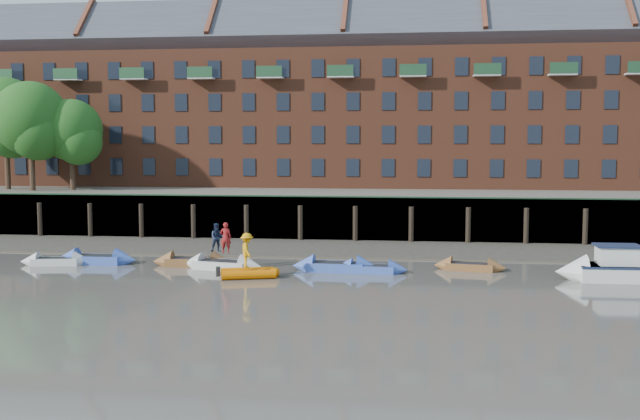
% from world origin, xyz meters
% --- Properties ---
extents(ground, '(220.00, 220.00, 0.00)m').
position_xyz_m(ground, '(0.00, 0.00, 0.00)').
color(ground, '#5D5951').
rests_on(ground, ground).
extents(foreshore, '(110.00, 8.00, 0.50)m').
position_xyz_m(foreshore, '(0.00, 18.00, 0.00)').
color(foreshore, '#3D382F').
rests_on(foreshore, ground).
extents(mud_band, '(110.00, 1.60, 0.10)m').
position_xyz_m(mud_band, '(0.00, 14.60, 0.00)').
color(mud_band, '#4C4336').
rests_on(mud_band, ground).
extents(river_wall, '(110.00, 1.23, 3.30)m').
position_xyz_m(river_wall, '(-0.00, 22.38, 1.59)').
color(river_wall, '#2D2A26').
rests_on(river_wall, ground).
extents(bank_terrace, '(110.00, 28.00, 3.20)m').
position_xyz_m(bank_terrace, '(0.00, 36.00, 1.60)').
color(bank_terrace, '#5E594D').
rests_on(bank_terrace, ground).
extents(apartment_terrace, '(80.60, 15.56, 20.98)m').
position_xyz_m(apartment_terrace, '(-0.00, 36.99, 12.82)').
color(apartment_terrace, brown).
rests_on(apartment_terrace, bank_terrace).
extents(tree_cluster, '(11.76, 7.74, 9.40)m').
position_xyz_m(tree_cluster, '(-25.62, 27.35, 9.00)').
color(tree_cluster, '#3A281C').
rests_on(tree_cluster, bank_terrace).
extents(rowboat_0, '(4.31, 1.91, 1.21)m').
position_xyz_m(rowboat_0, '(-14.73, 9.66, 0.21)').
color(rowboat_0, silver).
rests_on(rowboat_0, ground).
extents(rowboat_1, '(4.90, 1.43, 1.42)m').
position_xyz_m(rowboat_1, '(-12.58, 10.40, 0.25)').
color(rowboat_1, '#3D5DBE').
rests_on(rowboat_1, ground).
extents(rowboat_2, '(4.77, 1.73, 1.36)m').
position_xyz_m(rowboat_2, '(-6.67, 10.32, 0.24)').
color(rowboat_2, brown).
rests_on(rowboat_2, ground).
extents(rowboat_3, '(5.07, 2.35, 1.42)m').
position_xyz_m(rowboat_3, '(-4.65, 9.37, 0.25)').
color(rowboat_3, silver).
rests_on(rowboat_3, ground).
extents(rowboat_4, '(4.96, 1.61, 1.43)m').
position_xyz_m(rowboat_4, '(1.82, 9.54, 0.25)').
color(rowboat_4, '#3D5DBE').
rests_on(rowboat_4, ground).
extents(rowboat_5, '(4.19, 1.44, 1.20)m').
position_xyz_m(rowboat_5, '(3.78, 9.29, 0.21)').
color(rowboat_5, '#3D5DBE').
rests_on(rowboat_5, ground).
extents(rowboat_6, '(4.21, 1.90, 1.18)m').
position_xyz_m(rowboat_6, '(9.31, 10.73, 0.21)').
color(rowboat_6, brown).
rests_on(rowboat_6, ground).
extents(rib_tender, '(3.22, 2.25, 0.54)m').
position_xyz_m(rib_tender, '(-2.49, 7.03, 0.24)').
color(rib_tender, '#DB6601').
rests_on(rib_tender, ground).
extents(motor_launch, '(5.87, 1.99, 2.41)m').
position_xyz_m(motor_launch, '(16.08, 8.43, 0.62)').
color(motor_launch, silver).
rests_on(motor_launch, ground).
extents(person_rower_a, '(0.67, 0.48, 1.74)m').
position_xyz_m(person_rower_a, '(-4.40, 9.28, 1.83)').
color(person_rower_a, maroon).
rests_on(person_rower_a, rowboat_3).
extents(person_rower_b, '(0.94, 0.82, 1.64)m').
position_xyz_m(person_rower_b, '(-4.99, 9.64, 1.78)').
color(person_rower_b, '#19233F').
rests_on(person_rower_b, rowboat_3).
extents(person_rib_crew, '(1.12, 1.39, 1.88)m').
position_xyz_m(person_rib_crew, '(-2.68, 7.06, 1.45)').
color(person_rib_crew, orange).
rests_on(person_rib_crew, rib_tender).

